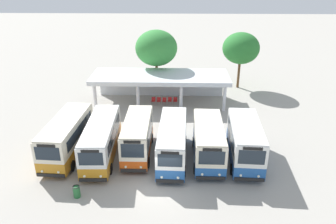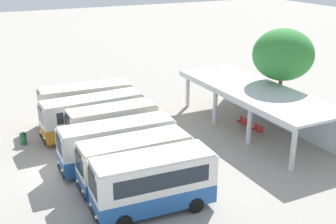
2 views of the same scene
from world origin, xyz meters
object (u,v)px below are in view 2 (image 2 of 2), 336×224
Objects in this scene: city_bus_second_in_row at (93,115)px; waiting_chair_end_by_column at (241,120)px; waiting_chair_fifth_seat at (260,131)px; city_bus_far_end_green at (153,181)px; waiting_chair_second_from_end at (245,123)px; city_bus_nearest_orange at (86,102)px; city_bus_fifth_blue at (135,161)px; waiting_chair_middle_seat at (249,125)px; city_bus_middle_cream at (112,126)px; litter_bin_apron at (23,139)px; waiting_chair_fourth_seat at (255,128)px; city_bus_fourth_amber at (117,143)px.

city_bus_second_in_row is 12.11m from waiting_chair_end_by_column.
waiting_chair_fifth_seat is at bearing 0.74° from waiting_chair_end_by_column.
waiting_chair_second_from_end is at bearing 123.02° from city_bus_far_end_green.
city_bus_fifth_blue is (11.76, -0.43, -0.06)m from city_bus_nearest_orange.
waiting_chair_second_from_end is 1.00× the size of waiting_chair_fifth_seat.
city_bus_nearest_orange is 9.02× the size of waiting_chair_middle_seat.
city_bus_middle_cream is 6.97m from litter_bin_apron.
waiting_chair_second_from_end is at bearing 111.95° from city_bus_fifth_blue.
litter_bin_apron is (-6.78, -16.78, -0.07)m from waiting_chair_fifth_seat.
city_bus_fifth_blue is 8.05× the size of waiting_chair_fifth_seat.
waiting_chair_fourth_seat is at bearing 179.04° from waiting_chair_fifth_seat.
waiting_chair_fifth_seat is at bearing 51.32° from city_bus_nearest_orange.
waiting_chair_middle_seat is 0.96× the size of litter_bin_apron.
waiting_chair_second_from_end is (-1.72, 11.60, -1.22)m from city_bus_fourth_amber.
city_bus_middle_cream is 0.84× the size of city_bus_fourth_amber.
city_bus_second_in_row reaches higher than city_bus_fourth_amber.
waiting_chair_middle_seat is (-4.04, 11.54, -1.23)m from city_bus_fifth_blue.
litter_bin_apron is (-12.49, -4.99, -1.39)m from city_bus_far_end_green.
waiting_chair_end_by_column is at bearing 72.96° from city_bus_second_in_row.
city_bus_fourth_amber is at bearing -81.55° from waiting_chair_second_from_end.
waiting_chair_fifth_seat is 0.96× the size of litter_bin_apron.
litter_bin_apron is at bearing -106.32° from waiting_chair_second_from_end.
waiting_chair_second_from_end is at bearing -177.48° from waiting_chair_fifth_seat.
city_bus_fourth_amber is 2.94m from city_bus_fifth_blue.
city_bus_fourth_amber is at bearing -13.16° from city_bus_middle_cream.
city_bus_nearest_orange is at bearing -122.51° from waiting_chair_second_from_end.
city_bus_nearest_orange is 13.59m from waiting_chair_middle_seat.
city_bus_fourth_amber reaches higher than waiting_chair_end_by_column.
city_bus_fifth_blue is at bearing 0.57° from city_bus_fourth_amber.
city_bus_second_in_row is at bearing 178.85° from city_bus_far_end_green.
city_bus_fourth_amber is at bearing -179.43° from city_bus_fifth_blue.
city_bus_nearest_orange is 14.06m from waiting_chair_fourth_seat.
city_bus_second_in_row is 12.82m from waiting_chair_fourth_seat.
city_bus_nearest_orange is at bearing 111.72° from litter_bin_apron.
city_bus_fifth_blue is at bearing -68.05° from waiting_chair_second_from_end.
city_bus_fourth_amber is 9.04× the size of waiting_chair_fifth_seat.
city_bus_fifth_blue reaches higher than waiting_chair_middle_seat.
litter_bin_apron is (-9.55, -5.12, -1.30)m from city_bus_fifth_blue.
city_bus_fifth_blue is at bearing -70.73° from waiting_chair_middle_seat.
waiting_chair_second_from_end is at bearing 73.68° from litter_bin_apron.
city_bus_far_end_green is (11.76, -0.24, 0.08)m from city_bus_second_in_row.
city_bus_middle_cream reaches higher than city_bus_second_in_row.
city_bus_fifth_blue is at bearing -73.72° from waiting_chair_fourth_seat.
city_bus_fifth_blue is 12.54m from waiting_chair_second_from_end.
waiting_chair_fifth_seat is at bearing -0.96° from waiting_chair_fourth_seat.
waiting_chair_fourth_seat is at bearing 64.89° from city_bus_second_in_row.
waiting_chair_end_by_column is at bearing 101.41° from city_bus_fourth_amber.
waiting_chair_fourth_seat is at bearing 92.28° from city_bus_fourth_amber.
waiting_chair_middle_seat is at bearing -3.79° from waiting_chair_end_by_column.
litter_bin_apron reaches higher than waiting_chair_end_by_column.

